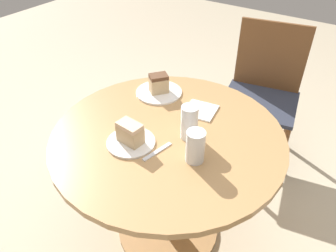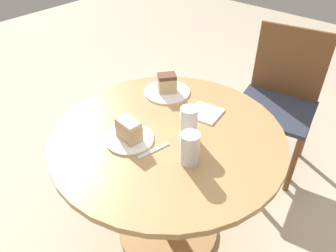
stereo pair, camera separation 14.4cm
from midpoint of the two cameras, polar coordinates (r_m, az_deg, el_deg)
ground_plane at (r=1.99m, az=2.18°, el=-17.42°), size 8.00×8.00×0.00m
table at (r=1.58m, az=2.63°, el=-6.24°), size 1.05×1.05×0.70m
chair at (r=2.25m, az=20.47°, el=4.45°), size 0.54×0.51×0.91m
plate_near at (r=1.43m, az=-3.83°, el=-2.40°), size 0.21×0.21×0.01m
plate_far at (r=1.75m, az=2.21°, el=5.89°), size 0.24×0.24×0.01m
cake_slice_near at (r=1.40m, az=-3.92°, el=-0.76°), size 0.11×0.08×0.09m
cake_slice_far at (r=1.72m, az=2.25°, el=7.41°), size 0.11×0.12×0.10m
glass_lemonade at (r=1.30m, az=7.00°, el=-4.31°), size 0.08×0.08×0.14m
glass_water at (r=1.40m, az=6.54°, el=-0.04°), size 0.08×0.08×0.16m
napkin_stack at (r=1.61m, az=9.04°, el=2.20°), size 0.17×0.17×0.01m
fork at (r=1.37m, az=0.49°, el=-4.39°), size 0.05×0.16×0.00m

